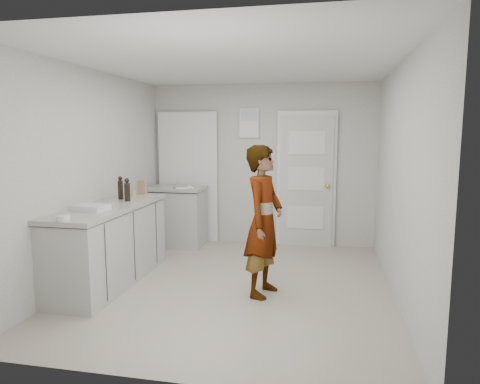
% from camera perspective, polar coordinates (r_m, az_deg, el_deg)
% --- Properties ---
extents(ground, '(4.00, 4.00, 0.00)m').
position_cam_1_polar(ground, '(5.07, -0.65, -12.28)').
color(ground, '#A89F8C').
rests_on(ground, ground).
extents(room_shell, '(4.00, 4.00, 4.00)m').
position_cam_1_polar(room_shell, '(6.75, 1.38, 1.74)').
color(room_shell, '#A8A69F').
rests_on(room_shell, ground).
extents(main_counter, '(0.64, 1.96, 0.93)m').
position_cam_1_polar(main_counter, '(5.25, -16.92, -7.02)').
color(main_counter, '#BBBBB6').
rests_on(main_counter, ground).
extents(side_counter, '(0.84, 0.61, 0.93)m').
position_cam_1_polar(side_counter, '(6.73, -8.32, -3.50)').
color(side_counter, '#BBBBB6').
rests_on(side_counter, ground).
extents(person, '(0.52, 0.67, 1.62)m').
position_cam_1_polar(person, '(4.59, 3.19, -3.89)').
color(person, silver).
rests_on(person, ground).
extents(cake_mix_box, '(0.12, 0.07, 0.19)m').
position_cam_1_polar(cake_mix_box, '(5.92, -12.93, 0.62)').
color(cake_mix_box, olive).
rests_on(cake_mix_box, main_counter).
extents(spice_jar, '(0.05, 0.05, 0.08)m').
position_cam_1_polar(spice_jar, '(5.72, -14.00, -0.18)').
color(spice_jar, tan).
rests_on(spice_jar, main_counter).
extents(oil_cruet_a, '(0.07, 0.07, 0.28)m').
position_cam_1_polar(oil_cruet_a, '(5.35, -14.81, 0.23)').
color(oil_cruet_a, black).
rests_on(oil_cruet_a, main_counter).
extents(oil_cruet_b, '(0.06, 0.06, 0.29)m').
position_cam_1_polar(oil_cruet_b, '(5.52, -15.65, 0.49)').
color(oil_cruet_b, black).
rests_on(oil_cruet_b, main_counter).
extents(baking_dish, '(0.37, 0.29, 0.06)m').
position_cam_1_polar(baking_dish, '(4.84, -19.21, -2.01)').
color(baking_dish, silver).
rests_on(baking_dish, main_counter).
extents(egg_bowl, '(0.12, 0.12, 0.05)m').
position_cam_1_polar(egg_bowl, '(4.37, -22.49, -3.24)').
color(egg_bowl, silver).
rests_on(egg_bowl, main_counter).
extents(papers, '(0.37, 0.40, 0.01)m').
position_cam_1_polar(papers, '(6.56, -7.52, 0.66)').
color(papers, white).
rests_on(papers, side_counter).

